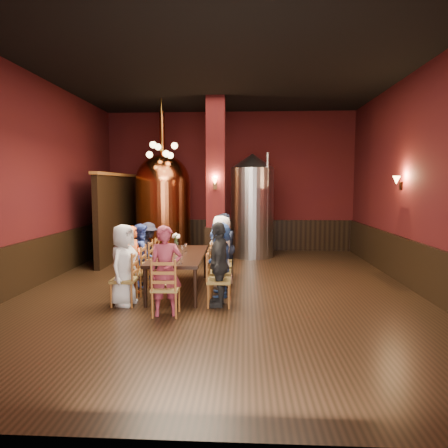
# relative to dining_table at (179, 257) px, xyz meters

# --- Properties ---
(room) EXTENTS (10.00, 10.02, 4.50)m
(room) POSITION_rel_dining_table_xyz_m (0.83, 0.23, 1.56)
(room) COLOR black
(room) RESTS_ON ground
(wainscot_right) EXTENTS (0.08, 9.90, 1.00)m
(wainscot_right) POSITION_rel_dining_table_xyz_m (4.79, 0.23, -0.19)
(wainscot_right) COLOR black
(wainscot_right) RESTS_ON ground
(wainscot_back) EXTENTS (7.90, 0.08, 1.00)m
(wainscot_back) POSITION_rel_dining_table_xyz_m (0.83, 5.19, -0.19)
(wainscot_back) COLOR black
(wainscot_back) RESTS_ON ground
(wainscot_left) EXTENTS (0.08, 9.90, 1.00)m
(wainscot_left) POSITION_rel_dining_table_xyz_m (-3.13, 0.23, -0.19)
(wainscot_left) COLOR black
(wainscot_left) RESTS_ON ground
(column) EXTENTS (0.58, 0.58, 4.50)m
(column) POSITION_rel_dining_table_xyz_m (0.53, 3.03, 1.56)
(column) COLOR #400F0D
(column) RESTS_ON ground
(partition) EXTENTS (0.22, 3.50, 2.40)m
(partition) POSITION_rel_dining_table_xyz_m (-2.37, 3.43, 0.51)
(partition) COLOR black
(partition) RESTS_ON ground
(pendant_cluster) EXTENTS (0.90, 0.90, 1.70)m
(pendant_cluster) POSITION_rel_dining_table_xyz_m (-0.97, 3.13, 2.41)
(pendant_cluster) COLOR #A57226
(pendant_cluster) RESTS_ON room
(sconce_wall) EXTENTS (0.20, 0.20, 0.36)m
(sconce_wall) POSITION_rel_dining_table_xyz_m (4.73, 1.03, 1.51)
(sconce_wall) COLOR black
(sconce_wall) RESTS_ON room
(sconce_column) EXTENTS (0.20, 0.20, 0.36)m
(sconce_column) POSITION_rel_dining_table_xyz_m (0.53, 2.73, 1.51)
(sconce_column) COLOR black
(sconce_column) RESTS_ON column
(dining_table) EXTENTS (1.05, 2.42, 0.75)m
(dining_table) POSITION_rel_dining_table_xyz_m (0.00, 0.00, 0.00)
(dining_table) COLOR black
(dining_table) RESTS_ON ground
(chair_0) EXTENTS (0.47, 0.47, 0.92)m
(chair_0) POSITION_rel_dining_table_xyz_m (-0.83, -1.02, -0.23)
(chair_0) COLOR #955026
(chair_0) RESTS_ON ground
(person_0) EXTENTS (0.60, 0.79, 1.45)m
(person_0) POSITION_rel_dining_table_xyz_m (-0.83, -1.02, 0.04)
(person_0) COLOR silver
(person_0) RESTS_ON ground
(chair_1) EXTENTS (0.47, 0.47, 0.92)m
(chair_1) POSITION_rel_dining_table_xyz_m (-0.84, -0.35, -0.23)
(chair_1) COLOR #955026
(chair_1) RESTS_ON ground
(person_1) EXTENTS (0.40, 0.54, 1.36)m
(person_1) POSITION_rel_dining_table_xyz_m (-0.84, -0.35, -0.01)
(person_1) COLOR #CF5223
(person_1) RESTS_ON ground
(chair_2) EXTENTS (0.47, 0.47, 0.92)m
(chair_2) POSITION_rel_dining_table_xyz_m (-0.86, 0.31, -0.23)
(chair_2) COLOR #955026
(chair_2) RESTS_ON ground
(person_2) EXTENTS (0.52, 0.72, 1.33)m
(person_2) POSITION_rel_dining_table_xyz_m (-0.86, 0.31, -0.02)
(person_2) COLOR #2B3D8F
(person_2) RESTS_ON ground
(chair_3) EXTENTS (0.47, 0.47, 0.92)m
(chair_3) POSITION_rel_dining_table_xyz_m (-0.87, 0.98, -0.23)
(chair_3) COLOR #955026
(chair_3) RESTS_ON ground
(person_3) EXTENTS (0.55, 0.87, 1.30)m
(person_3) POSITION_rel_dining_table_xyz_m (-0.87, 0.98, -0.04)
(person_3) COLOR black
(person_3) RESTS_ON ground
(chair_4) EXTENTS (0.47, 0.47, 0.92)m
(chair_4) POSITION_rel_dining_table_xyz_m (0.87, -0.98, -0.23)
(chair_4) COLOR #955026
(chair_4) RESTS_ON ground
(person_4) EXTENTS (0.39, 0.89, 1.50)m
(person_4) POSITION_rel_dining_table_xyz_m (0.87, -0.98, 0.06)
(person_4) COLOR black
(person_4) RESTS_ON ground
(chair_5) EXTENTS (0.47, 0.47, 0.92)m
(chair_5) POSITION_rel_dining_table_xyz_m (0.86, -0.31, -0.23)
(chair_5) COLOR #955026
(chair_5) RESTS_ON ground
(person_5) EXTENTS (0.47, 1.34, 1.43)m
(person_5) POSITION_rel_dining_table_xyz_m (0.86, -0.31, 0.03)
(person_5) COLOR #365AA4
(person_5) RESTS_ON ground
(chair_6) EXTENTS (0.47, 0.47, 0.92)m
(chair_6) POSITION_rel_dining_table_xyz_m (0.84, 0.35, -0.23)
(chair_6) COLOR #955026
(chair_6) RESTS_ON ground
(person_6) EXTENTS (0.67, 0.84, 1.51)m
(person_6) POSITION_rel_dining_table_xyz_m (0.84, 0.35, 0.07)
(person_6) COLOR silver
(person_6) RESTS_ON ground
(chair_7) EXTENTS (0.47, 0.47, 0.92)m
(chair_7) POSITION_rel_dining_table_xyz_m (0.83, 1.02, -0.23)
(chair_7) COLOR #955026
(chair_7) RESTS_ON ground
(person_7) EXTENTS (0.44, 0.77, 1.51)m
(person_7) POSITION_rel_dining_table_xyz_m (0.83, 1.02, 0.07)
(person_7) COLOR black
(person_7) RESTS_ON ground
(chair_8) EXTENTS (0.47, 0.47, 0.92)m
(chair_8) POSITION_rel_dining_table_xyz_m (0.04, -1.55, -0.23)
(chair_8) COLOR #955026
(chair_8) RESTS_ON ground
(person_8) EXTENTS (0.61, 0.46, 1.49)m
(person_8) POSITION_rel_dining_table_xyz_m (0.04, -1.55, 0.06)
(person_8) COLOR maroon
(person_8) RESTS_ON ground
(copper_kettle) EXTENTS (1.83, 1.83, 4.32)m
(copper_kettle) POSITION_rel_dining_table_xyz_m (-1.14, 4.00, 0.89)
(copper_kettle) COLOR black
(copper_kettle) RESTS_ON ground
(steel_vessel) EXTENTS (1.58, 1.58, 3.07)m
(steel_vessel) POSITION_rel_dining_table_xyz_m (1.54, 3.99, 0.84)
(steel_vessel) COLOR #B2B2B7
(steel_vessel) RESTS_ON ground
(rose_vase) EXTENTS (0.19, 0.19, 0.32)m
(rose_vase) POSITION_rel_dining_table_xyz_m (-0.21, 0.88, 0.27)
(rose_vase) COLOR white
(rose_vase) RESTS_ON dining_table
(wine_glass_0) EXTENTS (0.07, 0.07, 0.17)m
(wine_glass_0) POSITION_rel_dining_table_xyz_m (0.09, 0.31, 0.15)
(wine_glass_0) COLOR white
(wine_glass_0) RESTS_ON dining_table
(wine_glass_1) EXTENTS (0.07, 0.07, 0.17)m
(wine_glass_1) POSITION_rel_dining_table_xyz_m (0.01, -0.46, 0.15)
(wine_glass_1) COLOR white
(wine_glass_1) RESTS_ON dining_table
(wine_glass_2) EXTENTS (0.07, 0.07, 0.17)m
(wine_glass_2) POSITION_rel_dining_table_xyz_m (-0.13, -0.67, 0.15)
(wine_glass_2) COLOR white
(wine_glass_2) RESTS_ON dining_table
(wine_glass_3) EXTENTS (0.07, 0.07, 0.17)m
(wine_glass_3) POSITION_rel_dining_table_xyz_m (0.20, -0.99, 0.15)
(wine_glass_3) COLOR white
(wine_glass_3) RESTS_ON dining_table
(wine_glass_4) EXTENTS (0.07, 0.07, 0.17)m
(wine_glass_4) POSITION_rel_dining_table_xyz_m (0.07, 0.03, 0.15)
(wine_glass_4) COLOR white
(wine_glass_4) RESTS_ON dining_table
(wine_glass_5) EXTENTS (0.07, 0.07, 0.17)m
(wine_glass_5) POSITION_rel_dining_table_xyz_m (0.02, -0.54, 0.15)
(wine_glass_5) COLOR white
(wine_glass_5) RESTS_ON dining_table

